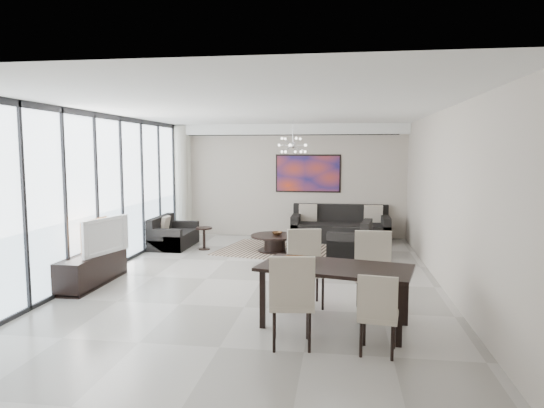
% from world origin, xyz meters
% --- Properties ---
extents(room_shell, '(6.00, 9.00, 2.90)m').
position_xyz_m(room_shell, '(0.46, 0.00, 1.45)').
color(room_shell, '#A8A39B').
rests_on(room_shell, ground).
extents(window_wall, '(0.37, 8.95, 2.90)m').
position_xyz_m(window_wall, '(-2.86, 0.00, 1.47)').
color(window_wall, silver).
rests_on(window_wall, floor).
extents(soffit, '(5.98, 0.40, 0.26)m').
position_xyz_m(soffit, '(0.00, 4.30, 2.77)').
color(soffit, white).
rests_on(soffit, room_shell).
extents(painting, '(1.68, 0.04, 0.98)m').
position_xyz_m(painting, '(0.50, 4.47, 1.65)').
color(painting, red).
rests_on(painting, room_shell).
extents(chandelier, '(0.66, 0.66, 0.71)m').
position_xyz_m(chandelier, '(0.30, 2.50, 2.35)').
color(chandelier, silver).
rests_on(chandelier, room_shell).
extents(rug, '(2.93, 2.48, 0.01)m').
position_xyz_m(rug, '(-0.01, 2.60, 0.01)').
color(rug, black).
rests_on(rug, floor).
extents(coffee_table, '(1.06, 1.06, 0.37)m').
position_xyz_m(coffee_table, '(-0.09, 2.47, 0.21)').
color(coffee_table, black).
rests_on(coffee_table, floor).
extents(bowl_coffee, '(0.25, 0.25, 0.07)m').
position_xyz_m(bowl_coffee, '(-0.04, 2.50, 0.41)').
color(bowl_coffee, brown).
rests_on(bowl_coffee, coffee_table).
extents(sofa_main, '(2.40, 0.98, 0.87)m').
position_xyz_m(sofa_main, '(1.34, 4.07, 0.30)').
color(sofa_main, black).
rests_on(sofa_main, floor).
extents(loveseat, '(0.80, 1.42, 0.71)m').
position_xyz_m(loveseat, '(-2.54, 2.69, 0.24)').
color(loveseat, black).
rests_on(loveseat, floor).
extents(armchair, '(0.98, 1.02, 0.76)m').
position_xyz_m(armchair, '(1.59, 2.25, 0.26)').
color(armchair, black).
rests_on(armchair, floor).
extents(side_table, '(0.37, 0.37, 0.51)m').
position_xyz_m(side_table, '(-1.71, 2.47, 0.34)').
color(side_table, black).
rests_on(side_table, floor).
extents(tv_console, '(0.47, 1.67, 0.52)m').
position_xyz_m(tv_console, '(-2.76, -0.60, 0.26)').
color(tv_console, black).
rests_on(tv_console, floor).
extents(television, '(0.40, 1.05, 0.60)m').
position_xyz_m(television, '(-2.60, -0.56, 0.82)').
color(television, gray).
rests_on(television, tv_console).
extents(dining_table, '(2.04, 1.33, 0.78)m').
position_xyz_m(dining_table, '(1.28, -2.02, 0.70)').
color(dining_table, black).
rests_on(dining_table, floor).
extents(dining_chair_sw, '(0.55, 0.55, 1.08)m').
position_xyz_m(dining_chair_sw, '(0.81, -2.81, 0.62)').
color(dining_chair_sw, beige).
rests_on(dining_chair_sw, floor).
extents(dining_chair_se, '(0.48, 0.48, 0.91)m').
position_xyz_m(dining_chair_se, '(1.75, -2.87, 0.52)').
color(dining_chair_se, beige).
rests_on(dining_chair_se, floor).
extents(dining_chair_nw, '(0.61, 0.61, 1.08)m').
position_xyz_m(dining_chair_nw, '(0.85, -1.15, 0.63)').
color(dining_chair_nw, beige).
rests_on(dining_chair_nw, floor).
extents(dining_chair_ne, '(0.51, 0.51, 1.10)m').
position_xyz_m(dining_chair_ne, '(1.80, -1.29, 0.64)').
color(dining_chair_ne, beige).
rests_on(dining_chair_ne, floor).
extents(bowl_dining, '(0.36, 0.36, 0.08)m').
position_xyz_m(bowl_dining, '(0.77, -1.98, 0.82)').
color(bowl_dining, brown).
rests_on(bowl_dining, dining_table).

